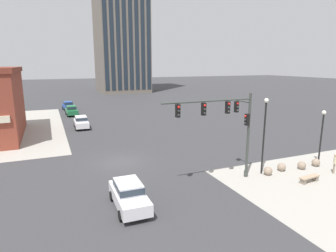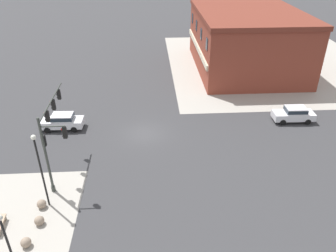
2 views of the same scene
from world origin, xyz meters
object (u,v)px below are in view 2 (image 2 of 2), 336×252
traffic_signal_main (51,131)px  street_lamp_corner_near (40,164)px  bollard_sphere_curb_a (42,204)px  bollard_sphere_curb_b (39,221)px  street_lamp_mid_sidewalk (7,239)px  car_main_northbound_near (294,114)px  car_main_northbound_far (62,121)px  bench_near_signal (0,225)px  bollard_sphere_curb_c (26,242)px

traffic_signal_main → street_lamp_corner_near: (3.23, -0.16, -0.79)m
bollard_sphere_curb_a → bollard_sphere_curb_b: same height
street_lamp_mid_sidewalk → car_main_northbound_near: size_ratio=1.12×
street_lamp_mid_sidewalk → car_main_northbound_far: 17.81m
street_lamp_corner_near → bench_near_signal: bearing=-52.5°
car_main_northbound_near → car_main_northbound_far: bearing=-89.8°
bollard_sphere_curb_b → street_lamp_mid_sidewalk: size_ratio=0.14×
bollard_sphere_curb_c → street_lamp_mid_sidewalk: street_lamp_mid_sidewalk is taller
traffic_signal_main → bollard_sphere_curb_c: traffic_signal_main is taller
bollard_sphere_curb_a → bench_near_signal: bollard_sphere_curb_a is taller
traffic_signal_main → car_main_northbound_near: (-8.45, 23.45, -3.71)m
bollard_sphere_curb_b → car_main_northbound_far: 13.62m
bollard_sphere_curb_b → bench_near_signal: (0.19, -2.67, -0.02)m
bench_near_signal → bollard_sphere_curb_c: bearing=53.4°
street_lamp_corner_near → car_main_northbound_near: size_ratio=1.41×
street_lamp_mid_sidewalk → car_main_northbound_near: (-17.75, 23.96, -2.23)m
street_lamp_corner_near → bollard_sphere_curb_b: bearing=-4.9°
bollard_sphere_curb_a → bollard_sphere_curb_c: same height
traffic_signal_main → car_main_northbound_far: traffic_signal_main is taller
street_lamp_corner_near → street_lamp_mid_sidewalk: 6.12m
bench_near_signal → car_main_northbound_near: (-13.86, 26.45, 0.59)m
bollard_sphere_curb_c → bollard_sphere_curb_a: bearing=178.8°
bench_near_signal → street_lamp_corner_near: bearing=127.5°
car_main_northbound_near → bollard_sphere_curb_b: bearing=-60.1°
bollard_sphere_curb_b → street_lamp_mid_sidewalk: street_lamp_mid_sidewalk is taller
bollard_sphere_curb_b → bench_near_signal: bearing=-85.9°
bollard_sphere_curb_b → street_lamp_corner_near: street_lamp_corner_near is taller
bollard_sphere_curb_a → bench_near_signal: 3.05m
street_lamp_mid_sidewalk → street_lamp_corner_near: bearing=176.7°
street_lamp_mid_sidewalk → car_main_northbound_far: size_ratio=1.12×
bollard_sphere_curb_a → car_main_northbound_near: size_ratio=0.16×
bollard_sphere_curb_a → car_main_northbound_far: (-11.86, -0.86, 0.57)m
traffic_signal_main → car_main_northbound_near: bearing=109.8°
traffic_signal_main → bollard_sphere_curb_b: (5.22, -0.33, -4.29)m
bench_near_signal → bollard_sphere_curb_b: bearing=94.1°
bollard_sphere_curb_c → car_main_northbound_far: 15.50m
bollard_sphere_curb_c → street_lamp_corner_near: (-3.89, 0.53, 3.50)m
bollard_sphere_curb_c → street_lamp_mid_sidewalk: bearing=4.5°
bollard_sphere_curb_b → bollard_sphere_curb_c: size_ratio=1.00×
street_lamp_mid_sidewalk → traffic_signal_main: bearing=176.8°
traffic_signal_main → street_lamp_corner_near: 3.33m
traffic_signal_main → bench_near_signal: size_ratio=4.06×
bench_near_signal → street_lamp_corner_near: street_lamp_corner_near is taller
bollard_sphere_curb_b → car_main_northbound_near: bearing=119.9°
bench_near_signal → car_main_northbound_near: size_ratio=0.41×
street_lamp_mid_sidewalk → car_main_northbound_near: 29.90m
street_lamp_mid_sidewalk → car_main_northbound_near: bearing=126.5°
car_main_northbound_near → traffic_signal_main: bearing=-70.2°
bench_near_signal → car_main_northbound_far: bearing=173.7°
street_lamp_mid_sidewalk → bollard_sphere_curb_a: bearing=-179.0°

